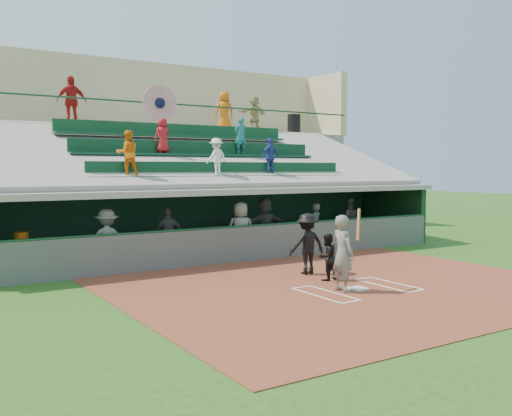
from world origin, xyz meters
TOP-DOWN VIEW (x-y plane):
  - ground at (0.00, 0.00)m, footprint 100.00×100.00m
  - dirt_slab at (0.00, 0.50)m, footprint 11.00×9.00m
  - home_plate at (0.00, 0.00)m, footprint 0.43×0.43m
  - batters_box_chalk at (0.00, 0.00)m, footprint 2.65×1.85m
  - dugout_floor at (0.00, 6.75)m, footprint 16.00×3.50m
  - concourse_slab at (0.00, 13.50)m, footprint 20.00×3.00m
  - grandstand at (-0.01, 10.51)m, footprint 20.40×10.40m
  - batter_at_plate at (-0.49, 0.01)m, footprint 0.85×0.75m
  - catcher at (0.06, 1.24)m, footprint 0.64×0.53m
  - home_umpire at (0.20, 2.27)m, footprint 1.12×0.70m
  - dugout_bench at (-0.29, 8.06)m, footprint 14.35×2.18m
  - white_table at (-6.42, 6.44)m, footprint 0.96×0.78m
  - water_cooler at (-6.45, 6.47)m, footprint 0.37×0.37m
  - dugout_player_a at (-4.36, 5.54)m, footprint 1.26×0.93m
  - dugout_player_b at (-2.17, 6.28)m, footprint 1.03×0.57m
  - dugout_player_c at (-0.11, 5.31)m, footprint 1.02×0.81m
  - dugout_player_d at (1.66, 6.62)m, footprint 1.75×0.65m
  - dugout_player_e at (3.48, 6.07)m, footprint 0.66×0.51m
  - dugout_player_f at (5.70, 6.75)m, footprint 1.03×0.93m
  - trash_bin at (7.44, 12.78)m, footprint 0.65×0.65m
  - concourse_staff_a at (-3.27, 13.05)m, footprint 1.18×0.52m
  - concourse_staff_b at (3.52, 12.81)m, footprint 0.97×0.70m
  - concourse_staff_c at (4.90, 12.44)m, footprint 1.65×0.72m

SIDE VIEW (x-z plane):
  - ground at x=0.00m, z-range 0.00..0.00m
  - dirt_slab at x=0.00m, z-range 0.00..0.02m
  - dugout_floor at x=0.00m, z-range 0.00..0.04m
  - batters_box_chalk at x=0.00m, z-range 0.02..0.03m
  - home_plate at x=0.00m, z-range 0.02..0.05m
  - dugout_bench at x=-0.29m, z-range 0.04..0.47m
  - white_table at x=-6.42m, z-range 0.04..0.81m
  - catcher at x=0.06m, z-range 0.02..1.24m
  - dugout_player_e at x=3.48m, z-range 0.04..1.65m
  - home_umpire at x=0.20m, z-range 0.02..1.69m
  - dugout_player_b at x=-2.17m, z-range 0.04..1.71m
  - dugout_player_f at x=5.70m, z-range 0.04..1.76m
  - dugout_player_a at x=-4.36m, z-range 0.04..1.78m
  - batter_at_plate at x=-0.49m, z-range -0.04..1.91m
  - dugout_player_c at x=-0.11m, z-range 0.04..1.87m
  - dugout_player_d at x=1.66m, z-range 0.04..1.90m
  - water_cooler at x=-6.45m, z-range 0.81..1.18m
  - grandstand at x=-0.01m, z-range -1.64..6.16m
  - concourse_slab at x=0.00m, z-range 0.00..4.60m
  - trash_bin at x=7.44m, z-range 4.60..5.58m
  - concourse_staff_c at x=4.90m, z-range 4.60..6.32m
  - concourse_staff_b at x=3.52m, z-range 4.60..6.44m
  - concourse_staff_a at x=-3.27m, z-range 4.60..6.58m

